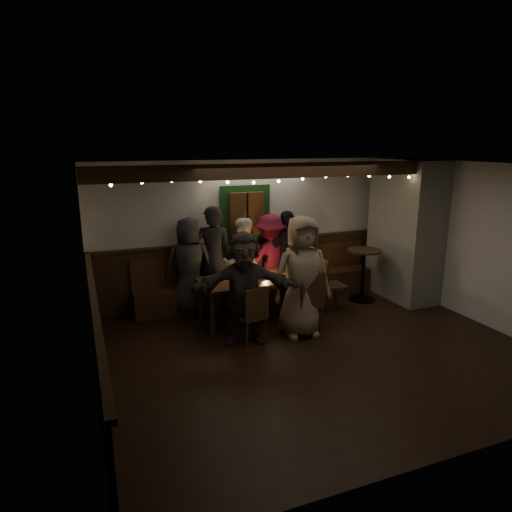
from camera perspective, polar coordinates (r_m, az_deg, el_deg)
name	(u,v)px	position (r m, az deg, el deg)	size (l,w,h in m)	color
room	(334,250)	(8.07, 9.67, 0.76)	(6.02, 5.01, 2.62)	black
dining_table	(260,281)	(7.55, 0.55, -3.20)	(2.03, 0.87, 0.88)	black
chair_near_left	(253,312)	(6.70, -0.34, -7.00)	(0.47, 0.47, 0.88)	black
chair_near_right	(309,300)	(7.06, 6.60, -5.50)	(0.50, 0.50, 0.98)	black
chair_end	(328,281)	(8.13, 8.95, -3.09)	(0.45, 0.45, 0.94)	black
high_top	(363,268)	(8.73, 13.27, -1.50)	(0.61, 0.61, 0.98)	black
person_a	(189,266)	(7.87, -8.31, -1.25)	(0.83, 0.54, 1.69)	#2A2A2C
person_b	(214,259)	(7.94, -5.33, -0.35)	(0.68, 0.45, 1.87)	black
person_c	(242,263)	(8.07, -1.81, -0.94)	(0.79, 0.62, 1.63)	beige
person_d	(270,259)	(8.38, 1.75, -0.33)	(1.06, 0.61, 1.64)	#570E21
person_e	(288,256)	(8.45, 4.00, -0.03)	(1.00, 0.42, 1.70)	black
person_f	(244,288)	(6.66, -1.45, -4.04)	(1.55, 0.49, 1.67)	#382D2A
person_g	(302,277)	(6.92, 5.72, -2.59)	(0.91, 0.59, 1.86)	#8B7157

